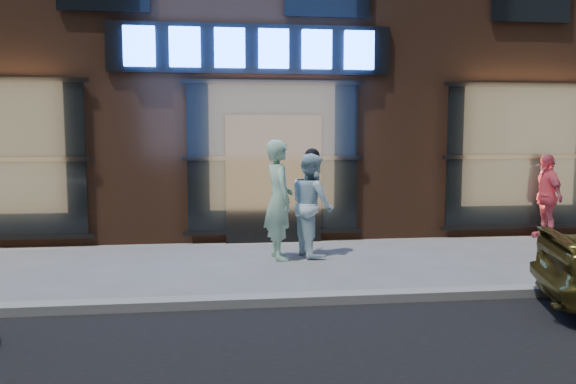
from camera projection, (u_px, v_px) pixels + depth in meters
The scene contains 6 objects.
ground at pixel (305, 304), 6.79m from camera, with size 90.00×90.00×0.00m, color slate.
curb at pixel (305, 299), 6.79m from camera, with size 60.00×0.25×0.12m, color gray.
storefront_building at pixel (258, 10), 14.14m from camera, with size 30.20×8.28×10.30m.
man_bowtie at pixel (279, 200), 9.15m from camera, with size 0.71×0.47×1.96m, color #B1E9C9.
man_cap at pixel (312, 205), 9.42m from camera, with size 0.84×0.66×1.73m, color white.
passerby at pixel (546, 196), 11.00m from camera, with size 0.97×0.40×1.66m, color #C75264.
Camera 1 is at (-1.00, -6.54, 2.06)m, focal length 35.00 mm.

